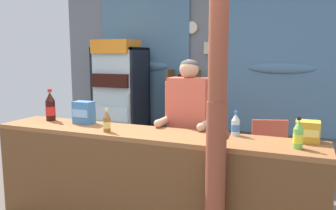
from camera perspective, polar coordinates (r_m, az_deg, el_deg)
The scene contains 14 objects.
ground_plane at distance 4.07m, azimuth -0.69°, elevation -15.07°, with size 7.10×7.10×0.00m, color #665B51.
back_wall_curtained at distance 5.32m, azimuth 6.55°, elevation 5.34°, with size 5.08×0.22×2.60m.
stall_counter at distance 3.09m, azimuth -4.39°, elevation -11.54°, with size 3.06×0.51×0.93m.
timber_post at distance 2.46m, azimuth 8.25°, elevation -0.66°, with size 0.17×0.15×2.59m.
drink_fridge at distance 5.30m, azimuth -8.08°, elevation 1.74°, with size 0.72×0.64×1.84m.
bottle_shelf_rack at distance 5.21m, azimuth 2.58°, elevation -1.49°, with size 0.48×0.28×1.40m.
plastic_lawn_chair at distance 4.39m, azimuth 16.30°, elevation -6.83°, with size 0.55×0.55×0.86m.
shopkeeper at distance 3.41m, azimuth 3.44°, elevation -2.20°, with size 0.51×0.42×1.58m.
soda_bottle_cola at distance 3.80m, azimuth -19.21°, elevation -0.35°, with size 0.10×0.10×0.34m.
soda_bottle_iced_tea at distance 3.11m, azimuth -10.27°, elevation -2.87°, with size 0.07×0.07×0.21m.
soda_bottle_lime_soda at distance 2.70m, azimuth 21.09°, elevation -4.76°, with size 0.07×0.07×0.24m.
soda_bottle_water at distance 2.99m, azimuth 11.31°, elevation -3.34°, with size 0.07×0.07×0.21m.
snack_box_biscuit at distance 3.54m, azimuth -14.01°, elevation -1.23°, with size 0.20×0.13×0.23m.
snack_box_choco_powder at distance 2.94m, azimuth 22.46°, elevation -4.13°, with size 0.19×0.16×0.17m.
Camera 1 is at (1.46, -2.34, 1.62)m, focal length 36.16 mm.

